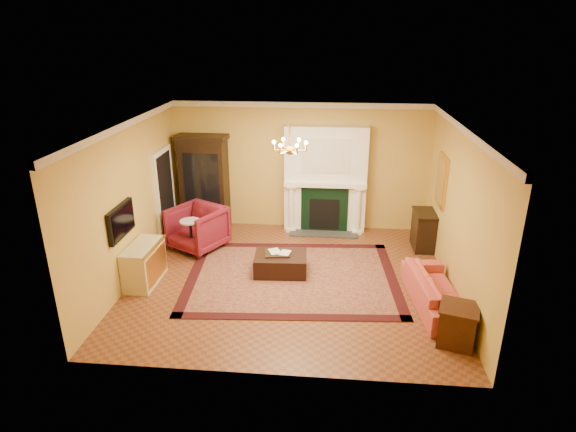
# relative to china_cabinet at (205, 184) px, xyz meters

# --- Properties ---
(floor) EXTENTS (6.00, 5.50, 0.02)m
(floor) POSITION_rel_china_cabinet_xyz_m (2.25, -2.49, -1.09)
(floor) COLOR brown
(floor) RESTS_ON ground
(ceiling) EXTENTS (6.00, 5.50, 0.02)m
(ceiling) POSITION_rel_china_cabinet_xyz_m (2.25, -2.49, 1.93)
(ceiling) COLOR white
(ceiling) RESTS_ON wall_back
(wall_back) EXTENTS (6.00, 0.02, 3.00)m
(wall_back) POSITION_rel_china_cabinet_xyz_m (2.25, 0.27, 0.42)
(wall_back) COLOR #BA9742
(wall_back) RESTS_ON floor
(wall_front) EXTENTS (6.00, 0.02, 3.00)m
(wall_front) POSITION_rel_china_cabinet_xyz_m (2.25, -5.25, 0.42)
(wall_front) COLOR #BA9742
(wall_front) RESTS_ON floor
(wall_left) EXTENTS (0.02, 5.50, 3.00)m
(wall_left) POSITION_rel_china_cabinet_xyz_m (-0.76, -2.49, 0.42)
(wall_left) COLOR #BA9742
(wall_left) RESTS_ON floor
(wall_right) EXTENTS (0.02, 5.50, 3.00)m
(wall_right) POSITION_rel_china_cabinet_xyz_m (5.26, -2.49, 0.42)
(wall_right) COLOR #BA9742
(wall_right) RESTS_ON floor
(fireplace) EXTENTS (1.90, 0.70, 2.50)m
(fireplace) POSITION_rel_china_cabinet_xyz_m (2.85, 0.08, 0.11)
(fireplace) COLOR white
(fireplace) RESTS_ON wall_back
(crown_molding) EXTENTS (6.00, 5.50, 0.12)m
(crown_molding) POSITION_rel_china_cabinet_xyz_m (2.25, -1.53, 1.86)
(crown_molding) COLOR silver
(crown_molding) RESTS_ON ceiling
(doorway) EXTENTS (0.08, 1.05, 2.10)m
(doorway) POSITION_rel_china_cabinet_xyz_m (-0.70, -0.79, -0.04)
(doorway) COLOR white
(doorway) RESTS_ON wall_left
(tv_panel) EXTENTS (0.09, 0.95, 0.58)m
(tv_panel) POSITION_rel_china_cabinet_xyz_m (-0.69, -3.09, 0.27)
(tv_panel) COLOR black
(tv_panel) RESTS_ON wall_left
(gilt_mirror) EXTENTS (0.06, 0.76, 1.05)m
(gilt_mirror) POSITION_rel_china_cabinet_xyz_m (5.22, -1.09, 0.57)
(gilt_mirror) COLOR gold
(gilt_mirror) RESTS_ON wall_right
(chandelier) EXTENTS (0.63, 0.55, 0.53)m
(chandelier) POSITION_rel_china_cabinet_xyz_m (2.25, -2.49, 1.53)
(chandelier) COLOR gold
(chandelier) RESTS_ON ceiling
(oriental_rug) EXTENTS (4.26, 3.32, 0.02)m
(oriental_rug) POSITION_rel_china_cabinet_xyz_m (2.29, -2.38, -1.07)
(oriental_rug) COLOR #470F14
(oriental_rug) RESTS_ON floor
(china_cabinet) EXTENTS (1.12, 0.57, 2.16)m
(china_cabinet) POSITION_rel_china_cabinet_xyz_m (0.00, 0.00, 0.00)
(china_cabinet) COLOR black
(china_cabinet) RESTS_ON floor
(wingback_armchair) EXTENTS (1.36, 1.33, 1.05)m
(wingback_armchair) POSITION_rel_china_cabinet_xyz_m (0.12, -1.24, -0.56)
(wingback_armchair) COLOR maroon
(wingback_armchair) RESTS_ON floor
(pedestal_table) EXTENTS (0.43, 0.43, 0.77)m
(pedestal_table) POSITION_rel_china_cabinet_xyz_m (0.06, -1.54, -0.63)
(pedestal_table) COLOR black
(pedestal_table) RESTS_ON floor
(commode) EXTENTS (0.51, 1.04, 0.77)m
(commode) POSITION_rel_china_cabinet_xyz_m (-0.48, -2.84, -0.70)
(commode) COLOR beige
(commode) RESTS_ON floor
(coral_sofa) EXTENTS (0.81, 2.03, 0.77)m
(coral_sofa) POSITION_rel_china_cabinet_xyz_m (4.88, -3.18, -0.70)
(coral_sofa) COLOR #B83F3A
(coral_sofa) RESTS_ON floor
(end_table) EXTENTS (0.66, 0.66, 0.61)m
(end_table) POSITION_rel_china_cabinet_xyz_m (4.97, -4.25, -0.78)
(end_table) COLOR #381B0F
(end_table) RESTS_ON floor
(console_table) EXTENTS (0.43, 0.74, 0.82)m
(console_table) POSITION_rel_china_cabinet_xyz_m (5.03, -0.78, -0.67)
(console_table) COLOR black
(console_table) RESTS_ON floor
(leather_ottoman) EXTENTS (1.05, 0.79, 0.38)m
(leather_ottoman) POSITION_rel_china_cabinet_xyz_m (2.05, -2.22, -0.88)
(leather_ottoman) COLOR black
(leather_ottoman) RESTS_ON oriental_rug
(ottoman_tray) EXTENTS (0.54, 0.45, 0.03)m
(ottoman_tray) POSITION_rel_china_cabinet_xyz_m (1.98, -2.20, -0.67)
(ottoman_tray) COLOR black
(ottoman_tray) RESTS_ON leather_ottoman
(book_a) EXTENTS (0.20, 0.11, 0.28)m
(book_a) POSITION_rel_china_cabinet_xyz_m (1.83, -2.23, -0.51)
(book_a) COLOR gray
(book_a) RESTS_ON ottoman_tray
(book_b) EXTENTS (0.19, 0.06, 0.27)m
(book_b) POSITION_rel_china_cabinet_xyz_m (2.04, -2.20, -0.52)
(book_b) COLOR gray
(book_b) RESTS_ON ottoman_tray
(topiary_left) EXTENTS (0.14, 0.14, 0.39)m
(topiary_left) POSITION_rel_china_cabinet_xyz_m (2.18, 0.04, 0.36)
(topiary_left) COLOR tan
(topiary_left) RESTS_ON fireplace
(topiary_right) EXTENTS (0.16, 0.16, 0.43)m
(topiary_right) POSITION_rel_china_cabinet_xyz_m (3.48, 0.04, 0.39)
(topiary_right) COLOR tan
(topiary_right) RESTS_ON fireplace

